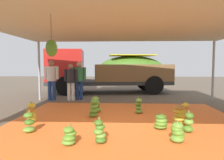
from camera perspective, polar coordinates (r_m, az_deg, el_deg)
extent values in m
plane|color=brown|center=(8.98, 3.45, -5.96)|extent=(40.00, 40.00, 0.00)
cube|color=orange|center=(6.05, 3.87, -10.86)|extent=(6.40, 5.20, 0.01)
cylinder|color=#9EA0A5|center=(9.85, -19.25, 2.36)|extent=(0.10, 0.10, 2.62)
cylinder|color=#9EA0A5|center=(9.96, 25.91, 2.19)|extent=(0.10, 0.10, 2.62)
cube|color=beige|center=(5.94, 3.99, 14.56)|extent=(8.00, 7.00, 0.06)
cylinder|color=#4C422D|center=(4.62, -16.31, 13.94)|extent=(0.01, 0.01, 0.50)
ellipsoid|color=#518428|center=(4.56, -16.19, 8.36)|extent=(0.24, 0.24, 0.36)
ellipsoid|color=gold|center=(5.83, 17.88, -10.85)|extent=(0.41, 0.41, 0.14)
ellipsoid|color=gold|center=(5.76, 17.72, -10.05)|extent=(0.41, 0.41, 0.14)
ellipsoid|color=gold|center=(5.76, 18.17, -9.08)|extent=(0.34, 0.34, 0.14)
ellipsoid|color=gold|center=(5.76, 17.79, -8.10)|extent=(0.37, 0.37, 0.14)
ellipsoid|color=#996628|center=(5.73, 17.98, -7.21)|extent=(0.37, 0.37, 0.14)
cylinder|color=olive|center=(5.71, 17.98, -6.63)|extent=(0.04, 0.04, 0.12)
ellipsoid|color=#60932D|center=(6.39, -5.17, -9.34)|extent=(0.32, 0.32, 0.15)
ellipsoid|color=#60932D|center=(6.32, -5.08, -8.27)|extent=(0.36, 0.36, 0.15)
ellipsoid|color=#6B9E38|center=(6.33, -4.88, -7.05)|extent=(0.24, 0.24, 0.15)
ellipsoid|color=#518428|center=(6.26, -4.85, -5.96)|extent=(0.25, 0.25, 0.15)
cylinder|color=olive|center=(6.27, -5.02, -5.39)|extent=(0.04, 0.04, 0.12)
ellipsoid|color=#6B9E38|center=(4.56, 17.38, -15.01)|extent=(0.33, 0.33, 0.15)
ellipsoid|color=#60932D|center=(4.59, 17.63, -14.07)|extent=(0.36, 0.36, 0.15)
ellipsoid|color=#60932D|center=(4.54, 17.55, -13.44)|extent=(0.27, 0.27, 0.15)
ellipsoid|color=#60932D|center=(4.53, 17.25, -12.63)|extent=(0.34, 0.34, 0.15)
ellipsoid|color=#6B9E38|center=(4.52, 17.47, -11.85)|extent=(0.25, 0.25, 0.15)
cylinder|color=olive|center=(4.50, 17.40, -11.11)|extent=(0.04, 0.04, 0.12)
ellipsoid|color=#6B9E38|center=(7.00, -4.21, -8.04)|extent=(0.43, 0.43, 0.17)
ellipsoid|color=#477523|center=(7.01, -4.55, -7.07)|extent=(0.39, 0.39, 0.17)
ellipsoid|color=#6B9E38|center=(6.95, -4.44, -6.22)|extent=(0.38, 0.38, 0.17)
ellipsoid|color=#6B9E38|center=(6.98, -4.59, -5.22)|extent=(0.31, 0.31, 0.17)
cylinder|color=olive|center=(6.94, -4.45, -4.77)|extent=(0.04, 0.04, 0.12)
ellipsoid|color=#6B9E38|center=(4.32, -11.81, -16.16)|extent=(0.34, 0.34, 0.13)
ellipsoid|color=#60932D|center=(4.29, -11.66, -15.22)|extent=(0.33, 0.33, 0.13)
ellipsoid|color=#60932D|center=(4.30, -11.26, -14.07)|extent=(0.29, 0.29, 0.13)
ellipsoid|color=#60932D|center=(4.25, -11.78, -13.19)|extent=(0.27, 0.27, 0.13)
cylinder|color=olive|center=(4.23, -11.46, -12.41)|extent=(0.04, 0.04, 0.12)
ellipsoid|color=#518428|center=(5.27, 20.01, -12.42)|extent=(0.31, 0.31, 0.15)
ellipsoid|color=#75A83D|center=(5.29, 20.20, -10.67)|extent=(0.30, 0.30, 0.15)
ellipsoid|color=#477523|center=(5.23, 20.36, -9.15)|extent=(0.23, 0.23, 0.15)
cylinder|color=olive|center=(5.21, 20.19, -8.50)|extent=(0.04, 0.04, 0.12)
ellipsoid|color=#6B9E38|center=(5.32, -21.75, -12.43)|extent=(0.28, 0.28, 0.13)
ellipsoid|color=#477523|center=(5.30, -21.63, -10.66)|extent=(0.33, 0.33, 0.13)
ellipsoid|color=#518428|center=(5.25, -21.87, -8.97)|extent=(0.30, 0.30, 0.13)
cylinder|color=olive|center=(5.24, -21.66, -8.32)|extent=(0.04, 0.04, 0.12)
ellipsoid|color=#6B9E38|center=(6.88, 7.34, -8.46)|extent=(0.32, 0.32, 0.13)
ellipsoid|color=#6B9E38|center=(6.90, 7.26, -7.43)|extent=(0.32, 0.32, 0.13)
ellipsoid|color=#518428|center=(6.86, 7.16, -6.48)|extent=(0.25, 0.25, 0.13)
ellipsoid|color=#75A83D|center=(6.81, 7.32, -5.54)|extent=(0.29, 0.29, 0.13)
cylinder|color=olive|center=(6.83, 7.18, -5.01)|extent=(0.04, 0.04, 0.12)
ellipsoid|color=gold|center=(6.18, -21.05, -9.94)|extent=(0.37, 0.37, 0.17)
ellipsoid|color=gold|center=(6.16, -21.16, -9.10)|extent=(0.32, 0.32, 0.17)
ellipsoid|color=gold|center=(6.16, -21.26, -8.24)|extent=(0.33, 0.33, 0.17)
ellipsoid|color=#996628|center=(6.11, -21.38, -7.47)|extent=(0.23, 0.23, 0.17)
ellipsoid|color=gold|center=(6.14, -21.12, -6.55)|extent=(0.29, 0.29, 0.17)
cylinder|color=olive|center=(6.11, -21.29, -6.04)|extent=(0.04, 0.04, 0.12)
ellipsoid|color=#60932D|center=(5.36, 13.07, -12.14)|extent=(0.38, 0.38, 0.13)
ellipsoid|color=#60932D|center=(5.31, 13.24, -11.47)|extent=(0.41, 0.41, 0.13)
ellipsoid|color=#6B9E38|center=(5.31, 13.31, -10.63)|extent=(0.40, 0.40, 0.13)
ellipsoid|color=#477523|center=(5.31, 13.17, -9.80)|extent=(0.35, 0.35, 0.13)
cylinder|color=olive|center=(5.28, 13.38, -9.21)|extent=(0.04, 0.04, 0.12)
ellipsoid|color=#477523|center=(4.34, -3.13, -16.01)|extent=(0.32, 0.32, 0.13)
ellipsoid|color=#75A83D|center=(4.33, -3.11, -14.85)|extent=(0.26, 0.26, 0.13)
ellipsoid|color=#6B9E38|center=(4.28, -3.73, -13.89)|extent=(0.29, 0.29, 0.13)
ellipsoid|color=#518428|center=(4.28, -3.27, -12.68)|extent=(0.27, 0.27, 0.13)
ellipsoid|color=#477523|center=(4.24, -3.70, -11.62)|extent=(0.20, 0.20, 0.13)
cylinder|color=olive|center=(4.23, -3.50, -10.84)|extent=(0.04, 0.04, 0.12)
ellipsoid|color=gold|center=(6.68, 19.32, -8.97)|extent=(0.31, 0.31, 0.14)
ellipsoid|color=gold|center=(6.63, 19.17, -8.39)|extent=(0.30, 0.30, 0.14)
ellipsoid|color=gold|center=(6.64, 19.00, -7.69)|extent=(0.26, 0.26, 0.14)
ellipsoid|color=#996628|center=(6.62, 19.28, -7.07)|extent=(0.26, 0.26, 0.14)
ellipsoid|color=gold|center=(6.58, 19.47, -6.47)|extent=(0.25, 0.25, 0.14)
cylinder|color=olive|center=(6.59, 19.30, -5.93)|extent=(0.04, 0.04, 0.12)
cube|color=#2D2D2D|center=(11.92, -0.77, -0.57)|extent=(7.01, 3.10, 0.20)
cube|color=red|center=(11.98, -12.54, 3.91)|extent=(2.14, 2.33, 1.70)
cube|color=#232D38|center=(12.16, -17.07, 5.43)|extent=(0.25, 1.83, 0.75)
cube|color=brown|center=(10.95, 6.35, 1.88)|extent=(4.18, 0.59, 0.90)
cube|color=brown|center=(13.13, 4.55, 2.25)|extent=(4.18, 0.59, 0.90)
cube|color=brown|center=(12.55, 14.69, 2.05)|extent=(0.36, 2.29, 0.90)
ellipsoid|color=#477523|center=(12.03, 5.38, 3.26)|extent=(3.91, 2.36, 1.39)
cube|color=yellow|center=(12.05, 5.40, 6.67)|extent=(2.72, 2.04, 0.04)
cylinder|color=black|center=(10.98, -12.53, -1.59)|extent=(1.03, 0.40, 1.00)
cylinder|color=black|center=(13.04, -11.22, -0.68)|extent=(1.03, 0.40, 1.00)
cylinder|color=black|center=(11.28, 11.35, -1.42)|extent=(1.03, 0.40, 1.00)
cylinder|color=black|center=(13.31, 8.91, -0.56)|extent=(1.03, 0.40, 1.00)
cylinder|color=navy|center=(9.75, -16.65, -2.76)|extent=(0.16, 0.16, 0.86)
cylinder|color=navy|center=(9.69, -15.56, -2.78)|extent=(0.16, 0.16, 0.86)
cylinder|color=silver|center=(9.66, -16.20, 1.69)|extent=(0.40, 0.40, 0.65)
cylinder|color=silver|center=(9.75, -17.66, 1.89)|extent=(0.13, 0.13, 0.58)
cylinder|color=silver|center=(9.58, -14.72, 1.92)|extent=(0.13, 0.13, 0.58)
sphere|color=#936B4C|center=(9.65, -16.25, 4.45)|extent=(0.23, 0.23, 0.23)
cylinder|color=silver|center=(9.49, -11.65, -3.09)|extent=(0.15, 0.15, 0.79)
cylinder|color=silver|center=(9.45, -10.60, -3.11)|extent=(0.15, 0.15, 0.79)
cylinder|color=#26262D|center=(9.41, -11.19, 1.08)|extent=(0.36, 0.36, 0.59)
cylinder|color=#26262D|center=(9.46, -12.59, 1.27)|extent=(0.12, 0.12, 0.53)
cylinder|color=#26262D|center=(9.35, -9.77, 1.28)|extent=(0.12, 0.12, 0.53)
sphere|color=#936B4C|center=(9.39, -11.22, 3.66)|extent=(0.21, 0.21, 0.21)
cylinder|color=navy|center=(9.66, -9.46, -2.79)|extent=(0.16, 0.16, 0.84)
cylinder|color=navy|center=(9.62, -8.36, -2.80)|extent=(0.16, 0.16, 0.84)
cylinder|color=#337A4C|center=(9.58, -8.96, 1.56)|extent=(0.38, 0.38, 0.63)
cylinder|color=#337A4C|center=(9.63, -10.43, 1.76)|extent=(0.12, 0.12, 0.56)
cylinder|color=#337A4C|center=(9.53, -7.47, 1.77)|extent=(0.12, 0.12, 0.56)
sphere|color=tan|center=(9.57, -8.99, 4.25)|extent=(0.23, 0.23, 0.23)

